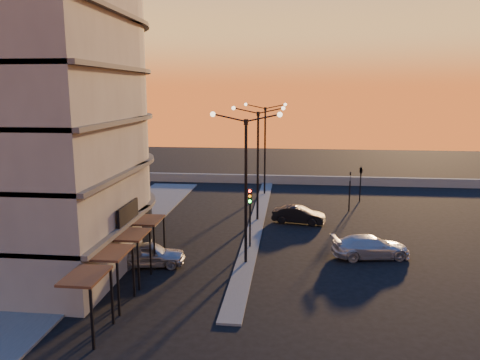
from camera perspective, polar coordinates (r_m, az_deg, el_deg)
name	(u,v)px	position (r m, az deg, el deg)	size (l,w,h in m)	color
ground	(246,264)	(29.98, 0.70, -10.15)	(120.00, 120.00, 0.00)	black
sidewalk_west	(110,238)	(36.11, -15.59, -6.77)	(5.00, 40.00, 0.12)	#52524F
median	(257,220)	(39.42, 2.14, -4.87)	(1.20, 36.00, 0.12)	#52524F
parapet	(285,180)	(54.82, 5.46, 0.04)	(44.00, 0.50, 1.00)	slate
building	(20,71)	(32.53, -25.19, 11.90)	(14.35, 17.08, 25.00)	slate
streetlamp_near	(246,177)	(28.45, 0.72, 0.42)	(4.32, 0.32, 9.51)	black
streetlamp_mid	(258,155)	(38.29, 2.19, 3.12)	(4.32, 0.32, 9.51)	black
streetlamp_far	(265,141)	(48.20, 3.07, 4.71)	(4.32, 0.32, 9.51)	black
traffic_light_main	(250,208)	(31.83, 1.22, -3.44)	(0.28, 0.44, 4.25)	black
signal_east_a	(350,190)	(43.09, 13.23, -1.24)	(0.13, 0.16, 3.60)	black
signal_east_b	(361,170)	(46.97, 14.54, 1.14)	(0.42, 1.99, 3.60)	black
car_hatchback	(149,254)	(29.93, -11.05, -8.85)	(1.79, 4.44, 1.51)	#9EA0A5
car_sedan	(299,215)	(38.79, 7.16, -4.23)	(1.48, 4.25, 1.40)	black
car_wagon	(371,247)	(31.94, 15.64, -7.83)	(2.05, 5.04, 1.46)	#AAADB2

